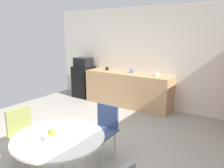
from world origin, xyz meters
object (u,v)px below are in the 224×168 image
chair_olive (22,129)px  chair_navy (105,125)px  microwave (83,62)px  round_table (59,147)px  mini_fridge (84,81)px  mug_red (131,71)px  mug_white (107,69)px  mug_green (157,74)px  fruit_bowl (54,136)px

chair_olive → chair_navy: size_ratio=1.00×
microwave → round_table: 4.21m
mini_fridge → mug_red: 1.70m
mini_fridge → mug_white: mug_white is taller
chair_olive → mug_green: bearing=75.9°
mini_fridge → mug_red: bearing=2.2°
mug_red → chair_navy: bearing=-70.4°
chair_olive → mug_red: mug_red is taller
mini_fridge → round_table: mini_fridge is taller
fruit_bowl → mug_red: size_ratio=1.97×
mug_green → mug_red: same height
fruit_bowl → chair_olive: bearing=167.1°
chair_olive → mug_white: bearing=102.3°
fruit_bowl → mug_green: 3.45m
fruit_bowl → mug_white: size_ratio=1.97×
microwave → chair_navy: size_ratio=0.58×
microwave → mug_white: microwave is taller
fruit_bowl → mug_white: (-1.67, 3.46, 0.17)m
mug_red → mug_green: bearing=-3.5°
chair_olive → mini_fridge: bearing=115.9°
round_table → fruit_bowl: (0.01, -0.08, 0.18)m
fruit_bowl → mug_red: mug_red is taller
chair_olive → mug_white: mug_white is taller
fruit_bowl → mug_white: mug_white is taller
mug_white → mug_green: same height
round_table → mug_green: size_ratio=8.59×
mini_fridge → mug_red: (1.63, 0.06, 0.48)m
microwave → mini_fridge: bearing=0.0°
round_table → mug_green: mug_green is taller
mini_fridge → mug_red: size_ratio=7.32×
round_table → chair_navy: (-0.02, 0.97, -0.08)m
chair_navy → mug_white: 2.95m
round_table → mug_red: bearing=104.6°
mini_fridge → round_table: bearing=-53.1°
chair_olive → mug_red: bearing=88.7°
mini_fridge → round_table: size_ratio=0.85×
round_table → mug_white: bearing=116.2°
round_table → mug_white: mug_white is taller
chair_navy → mug_red: mug_red is taller
fruit_bowl → mug_green: size_ratio=1.97×
chair_navy → fruit_bowl: size_ratio=3.26×
mug_green → round_table: bearing=-87.4°
microwave → fruit_bowl: size_ratio=1.89×
chair_olive → chair_navy: 1.25m
round_table → mug_white: size_ratio=8.59×
mug_white → round_table: bearing=-63.8°
mini_fridge → chair_navy: (2.49, -2.37, 0.05)m
mug_green → mini_fridge: bearing=-179.5°
microwave → fruit_bowl: (2.52, -3.42, -0.30)m
mini_fridge → chair_olive: (1.55, -3.20, 0.05)m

